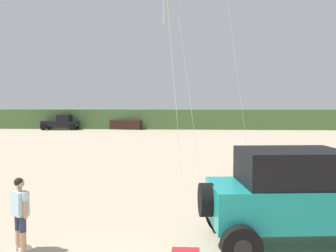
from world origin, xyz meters
TOP-DOWN VIEW (x-y plane):
  - dune_ridge at (-2.60, 46.53)m, footprint 90.00×8.59m
  - jeep at (3.32, 3.08)m, footprint 4.96×2.81m
  - person_watching at (-3.09, 2.38)m, footprint 0.51×0.46m
  - distant_pickup at (-16.12, 41.01)m, footprint 4.68×2.55m
  - distant_sedan at (-7.77, 42.51)m, footprint 4.46×2.51m

SIDE VIEW (x-z plane):
  - distant_sedan at x=-7.77m, z-range 0.00..1.20m
  - person_watching at x=-3.09m, z-range 0.10..1.77m
  - distant_pickup at x=-16.12m, z-range -0.05..1.93m
  - jeep at x=3.32m, z-range 0.07..2.33m
  - dune_ridge at x=-2.60m, z-range 0.00..2.63m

